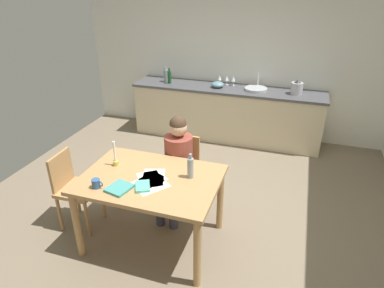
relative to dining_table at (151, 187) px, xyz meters
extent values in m
cube|color=#7A6B56|center=(0.13, 0.54, -0.70)|extent=(5.20, 5.20, 0.04)
cube|color=silver|center=(0.13, 3.14, 0.62)|extent=(5.20, 0.12, 2.60)
cube|color=beige|center=(0.13, 2.78, -0.25)|extent=(3.12, 0.60, 0.86)
cube|color=#4C4C51|center=(0.13, 2.78, 0.20)|extent=(3.16, 0.64, 0.04)
cube|color=tan|center=(0.00, 0.00, 0.09)|extent=(1.35, 0.96, 0.04)
cylinder|color=tan|center=(-0.61, -0.42, -0.31)|extent=(0.07, 0.07, 0.74)
cylinder|color=tan|center=(0.61, -0.42, -0.31)|extent=(0.07, 0.07, 0.74)
cylinder|color=tan|center=(-0.61, 0.42, -0.31)|extent=(0.07, 0.07, 0.74)
cylinder|color=tan|center=(0.61, 0.42, -0.31)|extent=(0.07, 0.07, 0.74)
cube|color=tan|center=(0.06, 0.66, -0.21)|extent=(0.41, 0.41, 0.04)
cube|color=tan|center=(0.07, 0.84, 0.00)|extent=(0.36, 0.04, 0.40)
cylinder|color=tan|center=(-0.12, 0.50, -0.45)|extent=(0.04, 0.04, 0.46)
cylinder|color=tan|center=(0.22, 0.48, -0.45)|extent=(0.04, 0.04, 0.46)
cylinder|color=tan|center=(-0.10, 0.83, -0.45)|extent=(0.04, 0.04, 0.46)
cylinder|color=tan|center=(0.24, 0.82, -0.45)|extent=(0.04, 0.04, 0.46)
cylinder|color=brown|center=(0.06, 0.64, 0.02)|extent=(0.33, 0.33, 0.50)
sphere|color=#D8AD8C|center=(0.06, 0.64, 0.38)|extent=(0.20, 0.20, 0.20)
sphere|color=#473323|center=(0.06, 0.64, 0.42)|extent=(0.19, 0.19, 0.19)
cylinder|color=#383847|center=(-0.03, 0.45, -0.23)|extent=(0.14, 0.38, 0.13)
cylinder|color=#383847|center=(-0.03, 0.26, -0.45)|extent=(0.10, 0.10, 0.45)
cylinder|color=#383847|center=(0.13, 0.45, -0.23)|extent=(0.14, 0.38, 0.13)
cylinder|color=#383847|center=(0.13, 0.26, -0.45)|extent=(0.10, 0.10, 0.45)
cube|color=tan|center=(-0.87, 0.01, -0.22)|extent=(0.41, 0.41, 0.04)
cube|color=tan|center=(-1.06, 0.00, -0.01)|extent=(0.04, 0.36, 0.40)
cylinder|color=tan|center=(-0.70, -0.15, -0.45)|extent=(0.04, 0.04, 0.45)
cylinder|color=tan|center=(-0.71, 0.19, -0.45)|extent=(0.04, 0.04, 0.45)
cylinder|color=tan|center=(-1.04, -0.17, -0.45)|extent=(0.04, 0.04, 0.45)
cylinder|color=tan|center=(-1.05, 0.17, -0.45)|extent=(0.04, 0.04, 0.45)
cylinder|color=#33598C|center=(-0.40, -0.31, 0.15)|extent=(0.08, 0.08, 0.09)
torus|color=#33598C|center=(-0.36, -0.31, 0.15)|extent=(0.06, 0.01, 0.06)
cylinder|color=gold|center=(-0.44, 0.11, 0.13)|extent=(0.06, 0.06, 0.05)
cylinder|color=white|center=(-0.44, 0.11, 0.27)|extent=(0.02, 0.02, 0.23)
cube|color=teal|center=(-0.19, -0.27, 0.12)|extent=(0.24, 0.26, 0.02)
cube|color=#55BD9A|center=(0.01, -0.18, 0.12)|extent=(0.20, 0.22, 0.03)
cube|color=white|center=(0.02, -0.05, 0.11)|extent=(0.32, 0.36, 0.00)
cube|color=white|center=(0.08, -0.13, 0.11)|extent=(0.35, 0.36, 0.00)
cube|color=white|center=(0.01, -0.03, 0.11)|extent=(0.34, 0.36, 0.00)
cube|color=white|center=(0.02, 0.02, 0.11)|extent=(0.29, 0.35, 0.00)
cylinder|color=#8C999E|center=(0.37, 0.13, 0.21)|extent=(0.06, 0.06, 0.21)
cylinder|color=#8C999E|center=(0.37, 0.13, 0.34)|extent=(0.03, 0.03, 0.05)
cylinder|color=#B2B7BC|center=(0.60, 2.78, 0.24)|extent=(0.36, 0.36, 0.04)
cylinder|color=silver|center=(0.60, 2.94, 0.34)|extent=(0.02, 0.02, 0.24)
cylinder|color=#8C999E|center=(-0.96, 2.79, 0.32)|extent=(0.08, 0.08, 0.20)
cylinder|color=#8C999E|center=(-0.96, 2.79, 0.45)|extent=(0.03, 0.03, 0.05)
cylinder|color=#194C23|center=(-0.86, 2.72, 0.33)|extent=(0.06, 0.06, 0.21)
cylinder|color=#194C23|center=(-0.86, 2.72, 0.45)|extent=(0.03, 0.03, 0.05)
ellipsoid|color=#668C99|center=(-0.02, 2.74, 0.27)|extent=(0.21, 0.21, 0.09)
cylinder|color=#B7BABF|center=(1.23, 2.78, 0.31)|extent=(0.18, 0.18, 0.18)
cone|color=#262628|center=(1.23, 2.78, 0.42)|extent=(0.11, 0.11, 0.04)
cylinder|color=silver|center=(0.20, 2.93, 0.22)|extent=(0.06, 0.06, 0.00)
cylinder|color=silver|center=(0.20, 2.93, 0.26)|extent=(0.01, 0.01, 0.07)
cone|color=silver|center=(0.20, 2.93, 0.34)|extent=(0.07, 0.07, 0.08)
cylinder|color=silver|center=(0.09, 2.93, 0.22)|extent=(0.06, 0.06, 0.00)
cylinder|color=silver|center=(0.09, 2.93, 0.26)|extent=(0.01, 0.01, 0.07)
cone|color=silver|center=(0.09, 2.93, 0.34)|extent=(0.07, 0.07, 0.08)
cylinder|color=silver|center=(-0.04, 2.93, 0.22)|extent=(0.06, 0.06, 0.00)
cylinder|color=silver|center=(-0.04, 2.93, 0.26)|extent=(0.01, 0.01, 0.07)
cone|color=silver|center=(-0.04, 2.93, 0.34)|extent=(0.07, 0.07, 0.08)
camera|label=1|loc=(1.26, -2.54, 1.86)|focal=31.66mm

